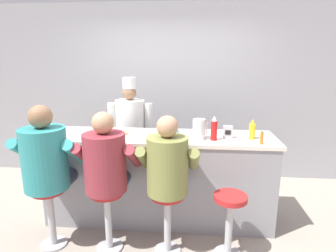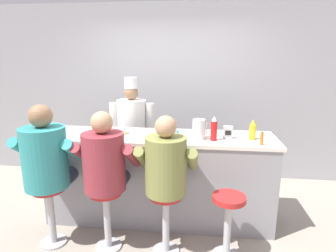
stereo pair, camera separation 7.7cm
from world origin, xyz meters
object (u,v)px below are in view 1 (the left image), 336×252
Objects in this scene: cereal_bowl at (172,133)px; diner_seated_teal at (47,161)px; hot_sauce_bottle_orange at (262,138)px; diner_seated_maroon at (106,165)px; mustard_bottle_yellow at (252,130)px; cook_in_whites_near at (131,130)px; water_pitcher_clear at (199,129)px; napkin_dispenser_chrome at (228,132)px; diner_seated_olive at (168,169)px; coffee_mug_blue at (99,133)px; ketchup_bottle_red at (214,129)px; breakfast_plate at (124,134)px; empty_stool_round at (230,215)px.

diner_seated_teal reaches higher than cereal_bowl.
diner_seated_maroon is at bearing -167.02° from hot_sauce_bottle_orange.
cook_in_whites_near reaches higher than mustard_bottle_yellow.
water_pitcher_clear is 1.61× the size of napkin_dispenser_chrome.
diner_seated_olive is 0.85× the size of cook_in_whites_near.
water_pitcher_clear reaches higher than coffee_mug_blue.
ketchup_bottle_red is at bearing 167.22° from hot_sauce_bottle_orange.
breakfast_plate is 0.19× the size of diner_seated_olive.
diner_seated_olive reaches higher than empty_stool_round.
diner_seated_maroon reaches higher than mustard_bottle_yellow.
mustard_bottle_yellow reaches higher than napkin_dispenser_chrome.
water_pitcher_clear reaches higher than breakfast_plate.
napkin_dispenser_chrome is (0.31, 0.07, -0.04)m from water_pitcher_clear.
diner_seated_maroon is 1.26m from empty_stool_round.
mustard_bottle_yellow is 0.88m from cereal_bowl.
hot_sauce_bottle_orange is 2.14m from diner_seated_teal.
cereal_bowl is (0.54, 0.08, 0.01)m from breakfast_plate.
diner_seated_maroon is 0.59m from diner_seated_olive.
diner_seated_olive is (1.18, -0.00, -0.04)m from diner_seated_teal.
ketchup_bottle_red is 0.16m from water_pitcher_clear.
napkin_dispenser_chrome is 0.21× the size of empty_stool_round.
ketchup_bottle_red reaches higher than mustard_bottle_yellow.
ketchup_bottle_red is 0.19× the size of diner_seated_maroon.
diner_seated_teal is (-0.38, -0.45, -0.17)m from coffee_mug_blue.
cereal_bowl is at bearing 28.05° from diner_seated_teal.
cereal_bowl is 0.11× the size of diner_seated_maroon.
coffee_mug_blue is at bearing -175.80° from napkin_dispenser_chrome.
cereal_bowl is 1.14× the size of napkin_dispenser_chrome.
diner_seated_teal is 0.59m from diner_seated_maroon.
diner_seated_maroon is at bearing -132.95° from cereal_bowl.
water_pitcher_clear is at bearing 1.58° from coffee_mug_blue.
diner_seated_teal is at bearing -111.49° from cook_in_whites_near.
cereal_bowl is (-0.30, 0.14, -0.08)m from water_pitcher_clear.
breakfast_plate is 1.97× the size of coffee_mug_blue.
cook_in_whites_near is at bearing 137.94° from water_pitcher_clear.
diner_seated_teal is 1.18m from diner_seated_olive.
diner_seated_maroon is at bearing -87.32° from cook_in_whites_near.
diner_seated_teal is 1.83m from empty_stool_round.
mustard_bottle_yellow is 1.05m from diner_seated_olive.
mustard_bottle_yellow is 1.41× the size of cereal_bowl.
diner_seated_olive reaches higher than mustard_bottle_yellow.
diner_seated_maroon is 2.20× the size of empty_stool_round.
ketchup_bottle_red is 0.42m from mustard_bottle_yellow.
cook_in_whites_near is at bearing 92.68° from diner_seated_maroon.
breakfast_plate is at bearing -82.35° from cook_in_whites_near.
coffee_mug_blue is at bearing -99.62° from cook_in_whites_near.
mustard_bottle_yellow is 1.65× the size of coffee_mug_blue.
hot_sauce_bottle_orange is at bearing -16.80° from cereal_bowl.
coffee_mug_blue is at bearing 160.57° from empty_stool_round.
cereal_bowl is 0.62m from napkin_dispenser_chrome.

